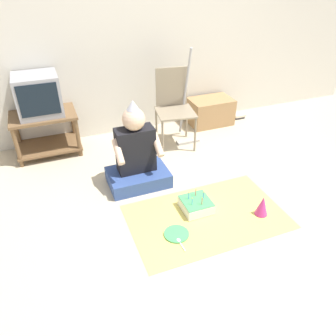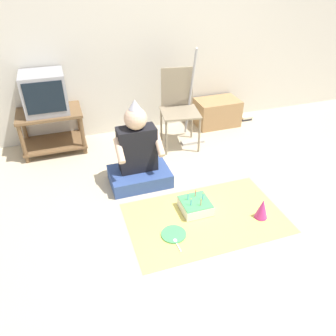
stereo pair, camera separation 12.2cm
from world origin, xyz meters
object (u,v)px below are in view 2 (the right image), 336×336
tv (45,93)px  folding_chair (179,103)px  book_pile (246,117)px  dust_mop (191,117)px  party_hat_blue (262,209)px  person_seated (138,157)px  cardboard_box_stack (217,112)px  birthday_cake (195,206)px  paper_plate (174,234)px

tv → folding_chair: tv is taller
book_pile → dust_mop: bearing=-161.5°
tv → party_hat_blue: 2.51m
person_seated → tv: bearing=128.9°
tv → party_hat_blue: bearing=-48.1°
cardboard_box_stack → dust_mop: size_ratio=0.50×
cardboard_box_stack → dust_mop: (-0.50, -0.32, 0.14)m
folding_chair → cardboard_box_stack: folding_chair is taller
person_seated → party_hat_blue: (0.86, -0.87, -0.18)m
folding_chair → person_seated: bearing=-135.0°
tv → cardboard_box_stack: bearing=0.2°
birthday_cake → paper_plate: birthday_cake is taller
book_pile → party_hat_blue: bearing=-116.2°
person_seated → paper_plate: 0.88m
folding_chair → paper_plate: bearing=-111.3°
person_seated → party_hat_blue: 1.24m
paper_plate → birthday_cake: bearing=39.0°
cardboard_box_stack → paper_plate: size_ratio=2.69×
book_pile → paper_plate: bearing=-133.4°
tv → dust_mop: 1.65m
folding_chair → birthday_cake: size_ratio=3.46×
cardboard_box_stack → paper_plate: cardboard_box_stack is taller
folding_chair → book_pile: 1.25m
tv → folding_chair: bearing=-12.0°
tv → book_pile: size_ratio=2.84×
person_seated → party_hat_blue: bearing=-45.1°
tv → person_seated: tv is taller
folding_chair → person_seated: (-0.65, -0.65, -0.22)m
party_hat_blue → birthday_cake: bearing=152.0°
book_pile → cardboard_box_stack: bearing=-179.9°
folding_chair → dust_mop: dust_mop is taller
folding_chair → birthday_cake: folding_chair is taller
folding_chair → person_seated: size_ratio=1.02×
party_hat_blue → paper_plate: 0.80m
cardboard_box_stack → person_seated: person_seated is taller
cardboard_box_stack → dust_mop: 0.61m
dust_mop → tv: bearing=168.9°
birthday_cake → party_hat_blue: bearing=-28.0°
person_seated → birthday_cake: bearing=-59.0°
cardboard_box_stack → birthday_cake: (-0.95, -1.56, -0.12)m
tv → birthday_cake: 2.02m
folding_chair → dust_mop: 0.25m
dust_mop → party_hat_blue: 1.52m
dust_mop → person_seated: size_ratio=1.30×
cardboard_box_stack → person_seated: bearing=-143.8°
person_seated → birthday_cake: size_ratio=3.39×
dust_mop → folding_chair: bearing=176.5°
dust_mop → book_pile: (0.95, 0.32, -0.28)m
birthday_cake → tv: bearing=126.0°
dust_mop → person_seated: bearing=-141.8°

